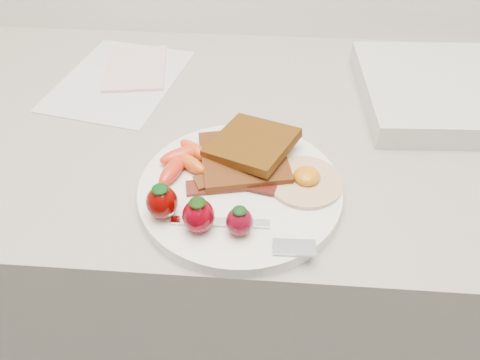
{
  "coord_description": "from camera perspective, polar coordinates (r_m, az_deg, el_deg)",
  "views": [
    {
      "loc": [
        0.01,
        1.09,
        1.35
      ],
      "look_at": [
        -0.02,
        1.53,
        0.93
      ],
      "focal_mm": 35.0,
      "sensor_mm": 36.0,
      "label": 1
    }
  ],
  "objects": [
    {
      "name": "fried_egg",
      "position": [
        0.62,
        7.98,
        -0.01
      ],
      "size": [
        0.13,
        0.13,
        0.02
      ],
      "color": "beige",
      "rests_on": "plate"
    },
    {
      "name": "fork",
      "position": [
        0.56,
        1.59,
        -6.47
      ],
      "size": [
        0.17,
        0.05,
        0.0
      ],
      "color": "white",
      "rests_on": "plate"
    },
    {
      "name": "notepad",
      "position": [
        0.91,
        -12.6,
        13.2
      ],
      "size": [
        0.13,
        0.17,
        0.01
      ],
      "primitive_type": "cube",
      "rotation": [
        0.0,
        0.0,
        0.15
      ],
      "color": "beige",
      "rests_on": "paper_sheet"
    },
    {
      "name": "paper_sheet",
      "position": [
        0.89,
        -14.47,
        11.76
      ],
      "size": [
        0.24,
        0.29,
        0.0
      ],
      "primitive_type": "cube",
      "rotation": [
        0.0,
        0.0,
        -0.19
      ],
      "color": "silver",
      "rests_on": "counter"
    },
    {
      "name": "strawberries",
      "position": [
        0.56,
        -5.72,
        -3.8
      ],
      "size": [
        0.13,
        0.06,
        0.05
      ],
      "color": "#5D0100",
      "rests_on": "plate"
    },
    {
      "name": "appliance",
      "position": [
        0.87,
        25.47,
        9.73
      ],
      "size": [
        0.34,
        0.28,
        0.04
      ],
      "primitive_type": "cube",
      "rotation": [
        0.0,
        0.0,
        0.05
      ],
      "color": "silver",
      "rests_on": "counter"
    },
    {
      "name": "baby_carrots",
      "position": [
        0.65,
        -6.89,
        2.46
      ],
      "size": [
        0.08,
        0.1,
        0.02
      ],
      "color": "red",
      "rests_on": "plate"
    },
    {
      "name": "plate",
      "position": [
        0.62,
        0.0,
        -1.27
      ],
      "size": [
        0.27,
        0.27,
        0.02
      ],
      "primitive_type": "cylinder",
      "color": "white",
      "rests_on": "counter"
    },
    {
      "name": "toast_upper",
      "position": [
        0.65,
        1.49,
        4.48
      ],
      "size": [
        0.14,
        0.14,
        0.02
      ],
      "primitive_type": "cube",
      "rotation": [
        0.0,
        -0.1,
        -0.46
      ],
      "color": "black",
      "rests_on": "toast_lower"
    },
    {
      "name": "counter",
      "position": [
        1.08,
        1.67,
        -12.47
      ],
      "size": [
        2.0,
        0.6,
        0.9
      ],
      "primitive_type": "cube",
      "color": "gray",
      "rests_on": "ground"
    },
    {
      "name": "toast_lower",
      "position": [
        0.65,
        0.45,
        2.65
      ],
      "size": [
        0.14,
        0.14,
        0.01
      ],
      "primitive_type": "cube",
      "rotation": [
        0.0,
        0.0,
        0.22
      ],
      "color": "#3F230F",
      "rests_on": "plate"
    },
    {
      "name": "bacon_strips",
      "position": [
        0.62,
        -0.94,
        -0.0
      ],
      "size": [
        0.12,
        0.08,
        0.01
      ],
      "color": "#3C0E0C",
      "rests_on": "plate"
    }
  ]
}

